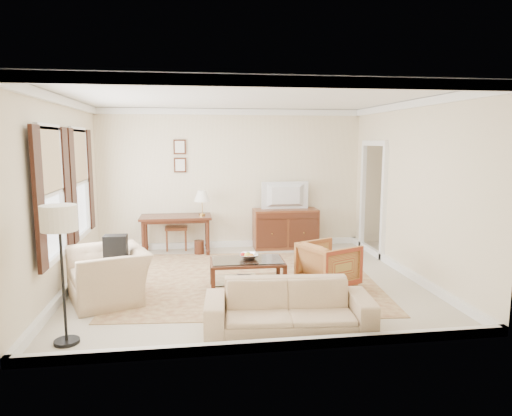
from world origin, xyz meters
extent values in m
cube|color=beige|center=(0.00, 0.00, 0.00)|extent=(5.50, 5.00, 0.01)
cube|color=white|center=(0.00, 0.00, 2.90)|extent=(5.50, 5.00, 0.01)
cube|color=#F5E8C8|center=(0.00, 2.50, 1.45)|extent=(5.50, 0.01, 2.90)
cube|color=#F5E8C8|center=(0.00, -2.50, 1.45)|extent=(5.50, 0.01, 2.90)
cube|color=#F5E8C8|center=(-2.75, 0.00, 1.45)|extent=(0.01, 5.00, 2.90)
cube|color=#F5E8C8|center=(2.75, 0.00, 1.45)|extent=(0.01, 5.00, 2.90)
cube|color=beige|center=(4.25, 1.15, 0.00)|extent=(3.00, 2.70, 0.01)
cube|color=brown|center=(0.03, 0.08, 0.01)|extent=(4.33, 3.80, 0.01)
cube|color=#401D12|center=(-1.17, 2.05, 0.74)|extent=(1.40, 0.70, 0.05)
cylinder|color=#401D12|center=(-1.79, 1.78, 0.36)|extent=(0.07, 0.07, 0.71)
cylinder|color=#401D12|center=(-0.55, 1.78, 0.36)|extent=(0.07, 0.07, 0.71)
cylinder|color=#401D12|center=(-1.79, 2.32, 0.36)|extent=(0.07, 0.07, 0.71)
cylinder|color=#401D12|center=(-0.55, 2.32, 0.36)|extent=(0.07, 0.07, 0.71)
cube|color=brown|center=(1.10, 2.21, 0.41)|extent=(1.34, 0.52, 0.83)
imported|color=black|center=(1.10, 2.19, 1.30)|extent=(0.94, 0.54, 0.12)
cube|color=#401D12|center=(-0.03, -0.39, 0.43)|extent=(1.12, 0.67, 0.04)
cube|color=silver|center=(-0.03, -0.39, 0.47)|extent=(1.06, 0.61, 0.01)
cube|color=silver|center=(-0.03, -0.39, 0.16)|extent=(1.04, 0.59, 0.02)
cube|color=#401D12|center=(-0.56, -0.68, 0.22)|extent=(0.06, 0.06, 0.43)
cube|color=#401D12|center=(0.49, -0.70, 0.22)|extent=(0.06, 0.06, 0.43)
cube|color=#401D12|center=(-0.55, -0.09, 0.22)|extent=(0.06, 0.06, 0.43)
cube|color=#401D12|center=(0.50, -0.11, 0.22)|extent=(0.06, 0.06, 0.43)
imported|color=silver|center=(0.00, -0.35, 0.52)|extent=(0.42, 0.42, 0.10)
imported|color=brown|center=(-0.20, -0.32, 0.18)|extent=(0.28, 0.10, 0.38)
imported|color=brown|center=(0.08, -0.49, 0.18)|extent=(0.28, 0.06, 0.38)
imported|color=maroon|center=(1.23, -0.44, 0.39)|extent=(0.95, 0.97, 0.77)
imported|color=#D0B78C|center=(-2.03, -0.58, 0.50)|extent=(1.10, 1.33, 0.99)
cube|color=black|center=(-1.93, -0.49, 0.75)|extent=(0.36, 0.39, 0.40)
imported|color=#D0B78C|center=(0.27, -1.94, 0.39)|extent=(2.03, 0.75, 0.78)
cylinder|color=black|center=(-2.27, -1.96, 0.02)|extent=(0.28, 0.28, 0.04)
cylinder|color=black|center=(-2.27, -1.96, 0.67)|extent=(0.03, 0.03, 1.31)
cylinder|color=silver|center=(-2.27, -1.96, 1.42)|extent=(0.39, 0.39, 0.28)
camera|label=1|loc=(-0.85, -7.04, 2.25)|focal=32.00mm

